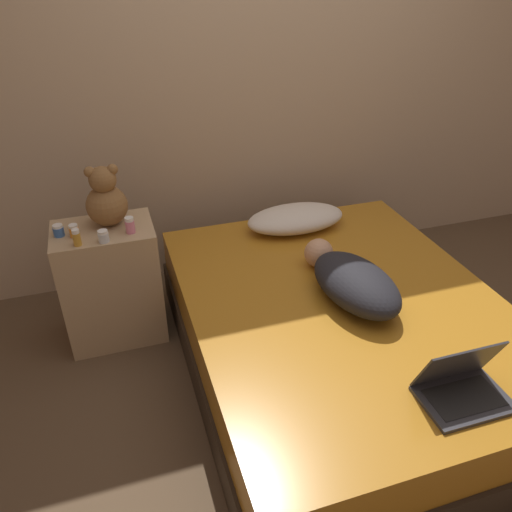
{
  "coord_description": "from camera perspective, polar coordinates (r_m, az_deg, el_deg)",
  "views": [
    {
      "loc": [
        -1.02,
        -1.74,
        1.93
      ],
      "look_at": [
        -0.38,
        0.24,
        0.64
      ],
      "focal_mm": 35.0,
      "sensor_mm": 36.0,
      "label": 1
    }
  ],
  "objects": [
    {
      "name": "bed",
      "position": [
        2.64,
        9.63,
        -8.97
      ],
      "size": [
        1.53,
        1.94,
        0.46
      ],
      "color": "#2D2319",
      "rests_on": "ground_plane"
    },
    {
      "name": "person_lying",
      "position": [
        2.47,
        10.94,
        -2.75
      ],
      "size": [
        0.39,
        0.72,
        0.19
      ],
      "rotation": [
        0.0,
        0.0,
        0.14
      ],
      "color": "black",
      "rests_on": "bed"
    },
    {
      "name": "bottle_blue",
      "position": [
        2.7,
        -21.64,
        2.72
      ],
      "size": [
        0.05,
        0.05,
        0.06
      ],
      "color": "#3866B2",
      "rests_on": "nightstand"
    },
    {
      "name": "bottle_amber",
      "position": [
        2.57,
        -19.82,
        1.99
      ],
      "size": [
        0.04,
        0.04,
        0.09
      ],
      "color": "gold",
      "rests_on": "nightstand"
    },
    {
      "name": "pillow",
      "position": [
        3.05,
        4.55,
        4.3
      ],
      "size": [
        0.61,
        0.32,
        0.14
      ],
      "color": "beige",
      "rests_on": "bed"
    },
    {
      "name": "laptop",
      "position": [
        2.11,
        22.45,
        -13.55
      ],
      "size": [
        0.34,
        0.24,
        0.23
      ],
      "rotation": [
        0.0,
        0.0,
        -0.01
      ],
      "color": "#333338",
      "rests_on": "bed"
    },
    {
      "name": "wall_back",
      "position": [
        3.22,
        1.03,
        20.43
      ],
      "size": [
        8.0,
        0.06,
        2.6
      ],
      "color": "tan",
      "rests_on": "ground_plane"
    },
    {
      "name": "nightstand",
      "position": [
        2.88,
        -16.17,
        -3.02
      ],
      "size": [
        0.52,
        0.36,
        0.69
      ],
      "color": "tan",
      "rests_on": "ground_plane"
    },
    {
      "name": "bottle_orange",
      "position": [
        2.67,
        -20.08,
        2.73
      ],
      "size": [
        0.05,
        0.05,
        0.07
      ],
      "color": "orange",
      "rests_on": "nightstand"
    },
    {
      "name": "teddy_bear",
      "position": [
        2.69,
        -16.78,
        6.22
      ],
      "size": [
        0.21,
        0.21,
        0.33
      ],
      "color": "brown",
      "rests_on": "nightstand"
    },
    {
      "name": "ground_plane",
      "position": [
        2.79,
        9.21,
        -12.53
      ],
      "size": [
        12.0,
        12.0,
        0.0
      ],
      "primitive_type": "plane",
      "color": "brown"
    },
    {
      "name": "bottle_pink",
      "position": [
        2.61,
        -14.21,
        3.43
      ],
      "size": [
        0.05,
        0.05,
        0.09
      ],
      "color": "pink",
      "rests_on": "nightstand"
    },
    {
      "name": "bottle_clear",
      "position": [
        2.57,
        -17.05,
        2.18
      ],
      "size": [
        0.05,
        0.05,
        0.06
      ],
      "color": "silver",
      "rests_on": "nightstand"
    }
  ]
}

